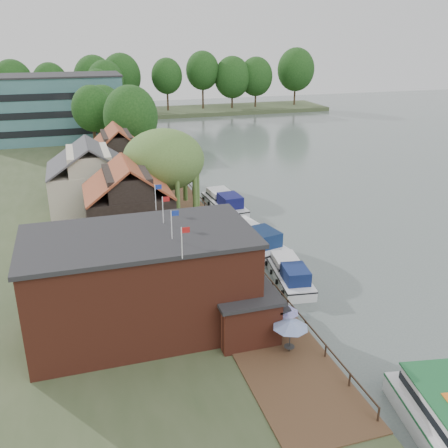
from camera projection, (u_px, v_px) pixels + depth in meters
ground at (336, 300)px, 41.35m from camera, size 260.00×260.00×0.00m
quay_deck at (210, 252)px, 47.68m from camera, size 6.00×50.00×0.10m
quay_rail at (235, 243)px, 48.71m from camera, size 0.20×49.00×1.00m
pub at (170, 278)px, 34.93m from camera, size 20.00×11.00×7.30m
hotel_block at (54, 108)px, 95.06m from camera, size 25.40×12.40×12.30m
cottage_a at (128, 205)px, 47.80m from camera, size 8.60×7.60×8.50m
cottage_b at (90, 180)px, 55.88m from camera, size 9.60×8.60×8.50m
cottage_c at (118, 159)px, 65.00m from camera, size 7.60×7.60×8.50m
willow at (164, 178)px, 53.14m from camera, size 8.60×8.60×10.43m
umbrella_0 at (290, 336)px, 32.48m from camera, size 2.36×2.36×2.38m
umbrella_1 at (284, 320)px, 34.22m from camera, size 2.04×2.04×2.38m
umbrella_2 at (252, 291)px, 38.09m from camera, size 2.38×2.38×2.38m
umbrella_3 at (243, 280)px, 39.73m from camera, size 2.36×2.36×2.38m
umbrella_4 at (237, 263)px, 42.60m from camera, size 2.14×2.14×2.38m
umbrella_5 at (221, 244)px, 46.38m from camera, size 2.41×2.41×2.38m
cruiser_0 at (290, 271)px, 43.97m from camera, size 4.16×9.42×2.17m
cruiser_1 at (252, 236)px, 50.92m from camera, size 5.64×11.18×2.62m
cruiser_2 at (224, 200)px, 61.69m from camera, size 4.05×10.58×2.53m
swan at (393, 395)px, 30.24m from camera, size 0.44×0.44×0.44m
bank_tree_0 at (132, 129)px, 73.37m from camera, size 7.93×7.93×12.69m
bank_tree_1 at (94, 125)px, 78.04m from camera, size 6.22×6.22×12.20m
bank_tree_2 at (103, 117)px, 88.65m from camera, size 7.41×7.41×11.13m
bank_tree_3 at (99, 100)px, 103.91m from camera, size 6.03×6.03×12.66m
bank_tree_4 at (105, 98)px, 111.03m from camera, size 6.47×6.47×11.73m
bank_tree_5 at (106, 89)px, 120.47m from camera, size 8.71×8.71×13.50m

